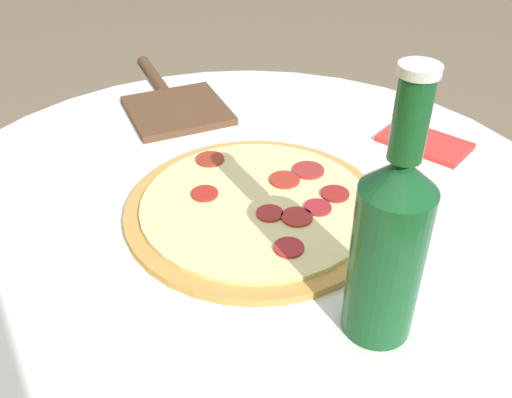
# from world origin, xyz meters

# --- Properties ---
(table) EXTENTS (0.88, 0.88, 0.74)m
(table) POSITION_xyz_m (0.00, 0.00, 0.53)
(table) COLOR white
(table) RESTS_ON ground_plane
(pizza) EXTENTS (0.33, 0.33, 0.02)m
(pizza) POSITION_xyz_m (-0.02, -0.00, 0.75)
(pizza) COLOR #C68E47
(pizza) RESTS_ON table
(beer_bottle) EXTENTS (0.07, 0.07, 0.27)m
(beer_bottle) POSITION_xyz_m (-0.22, 0.09, 0.84)
(beer_bottle) COLOR #144C23
(beer_bottle) RESTS_ON table
(pizza_paddle) EXTENTS (0.31, 0.24, 0.02)m
(pizza_paddle) POSITION_xyz_m (0.27, -0.17, 0.74)
(pizza_paddle) COLOR brown
(pizza_paddle) RESTS_ON table
(napkin) EXTENTS (0.13, 0.09, 0.01)m
(napkin) POSITION_xyz_m (-0.13, -0.28, 0.74)
(napkin) COLOR red
(napkin) RESTS_ON table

